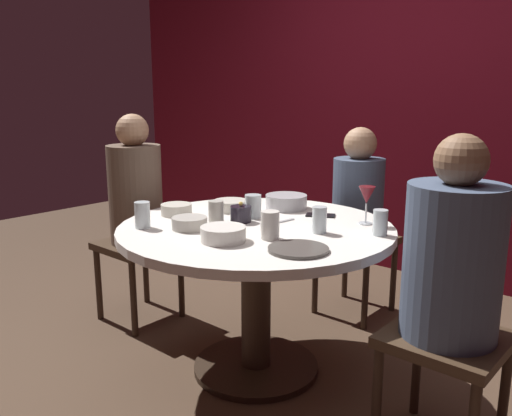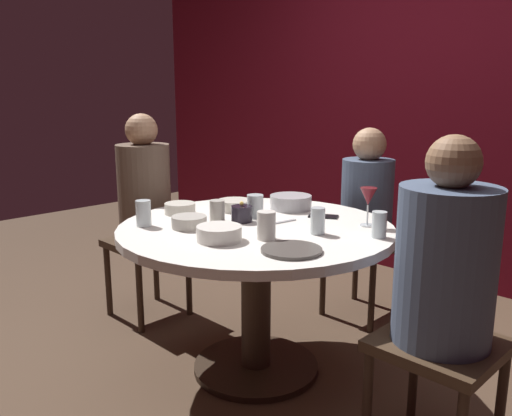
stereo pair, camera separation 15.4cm
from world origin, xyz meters
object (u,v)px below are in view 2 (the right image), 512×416
(dinner_plate, at_px, (291,250))
(cup_by_left_diner, at_px, (144,213))
(bowl_small_white, at_px, (235,205))
(seated_diner_left, at_px, (144,195))
(bowl_serving_large, at_px, (291,202))
(cup_beside_wine, at_px, (318,221))
(dining_table, at_px, (256,259))
(bowl_salad_center, at_px, (189,222))
(wine_glass, at_px, (368,198))
(bowl_rice_portion, at_px, (180,208))
(cup_near_candle, at_px, (217,211))
(cup_center_front, at_px, (255,206))
(candle_holder, at_px, (241,214))
(bowl_sauce_side, at_px, (219,233))
(seated_diner_back, at_px, (367,202))
(cell_phone, at_px, (323,216))
(cup_far_edge, at_px, (379,225))
(cup_by_right_diner, at_px, (266,225))
(seated_diner_right, at_px, (445,270))

(dinner_plate, distance_m, cup_by_left_diner, 0.75)
(bowl_small_white, bearing_deg, seated_diner_left, -166.88)
(bowl_serving_large, bearing_deg, cup_beside_wine, -35.45)
(dinner_plate, bearing_deg, dining_table, 153.19)
(bowl_salad_center, distance_m, cup_by_left_diner, 0.21)
(wine_glass, xyz_separation_m, cup_by_left_diner, (-0.72, -0.72, -0.07))
(bowl_small_white, bearing_deg, bowl_rice_portion, -118.64)
(cup_near_candle, relative_size, cup_center_front, 0.90)
(candle_holder, bearing_deg, bowl_sauce_side, -59.33)
(seated_diner_back, height_order, bowl_sauce_side, seated_diner_back)
(cell_phone, bearing_deg, bowl_small_white, 87.59)
(wine_glass, bearing_deg, cup_near_candle, -142.53)
(bowl_sauce_side, relative_size, cup_near_candle, 1.86)
(cell_phone, height_order, cup_near_candle, cup_near_candle)
(cell_phone, xyz_separation_m, bowl_sauce_side, (-0.05, -0.63, 0.03))
(seated_diner_left, bearing_deg, cup_far_edge, 8.65)
(cell_phone, height_order, bowl_sauce_side, bowl_sauce_side)
(bowl_salad_center, height_order, cup_near_candle, cup_near_candle)
(seated_diner_back, height_order, cup_by_right_diner, seated_diner_back)
(seated_diner_back, height_order, seated_diner_right, seated_diner_right)
(wine_glass, distance_m, cell_phone, 0.28)
(bowl_small_white, xyz_separation_m, bowl_sauce_side, (0.37, -0.43, 0.00))
(bowl_serving_large, height_order, bowl_sauce_side, bowl_serving_large)
(bowl_serving_large, distance_m, cup_near_candle, 0.45)
(wine_glass, relative_size, bowl_serving_large, 0.82)
(dinner_plate, distance_m, cup_near_candle, 0.58)
(wine_glass, height_order, dinner_plate, wine_glass)
(dinner_plate, height_order, bowl_salad_center, bowl_salad_center)
(seated_diner_right, height_order, bowl_small_white, seated_diner_right)
(dining_table, relative_size, cell_phone, 8.97)
(cup_near_candle, relative_size, cup_far_edge, 0.91)
(seated_diner_back, bearing_deg, cup_by_left_diner, -15.27)
(seated_diner_left, distance_m, cup_by_left_diner, 0.67)
(cup_near_candle, height_order, cup_far_edge, cup_far_edge)
(seated_diner_left, xyz_separation_m, bowl_small_white, (0.61, 0.14, 0.01))
(seated_diner_back, height_order, cup_by_left_diner, seated_diner_back)
(cell_phone, bearing_deg, cup_center_front, 107.86)
(bowl_serving_large, distance_m, bowl_sauce_side, 0.68)
(dinner_plate, height_order, cup_by_left_diner, cup_by_left_diner)
(seated_diner_right, relative_size, cell_phone, 8.46)
(candle_holder, bearing_deg, cup_center_front, 98.06)
(seated_diner_back, xyz_separation_m, cup_center_front, (-0.11, -0.80, 0.08))
(seated_diner_right, distance_m, cup_near_candle, 1.09)
(wine_glass, distance_m, cup_center_front, 0.54)
(bowl_rice_portion, bearing_deg, seated_diner_back, 66.96)
(wine_glass, bearing_deg, cup_by_right_diner, -109.79)
(dining_table, distance_m, wine_glass, 0.58)
(seated_diner_right, height_order, bowl_rice_portion, seated_diner_right)
(cup_beside_wine, bearing_deg, cup_far_edge, 32.21)
(bowl_small_white, bearing_deg, cell_phone, 25.73)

